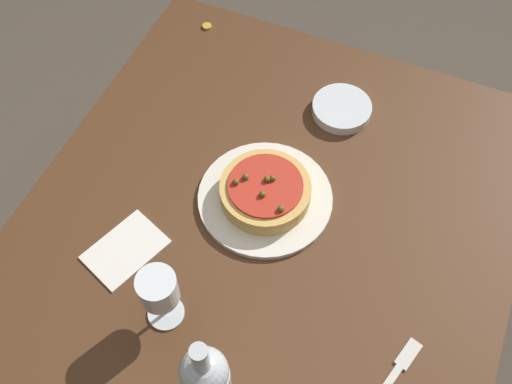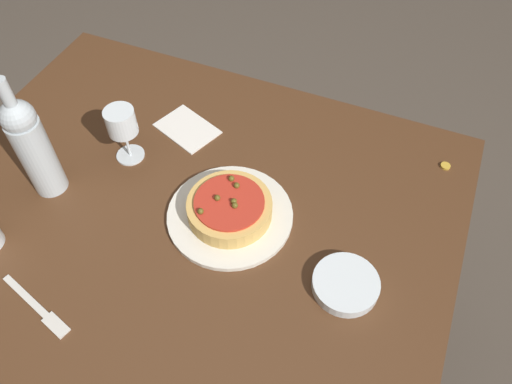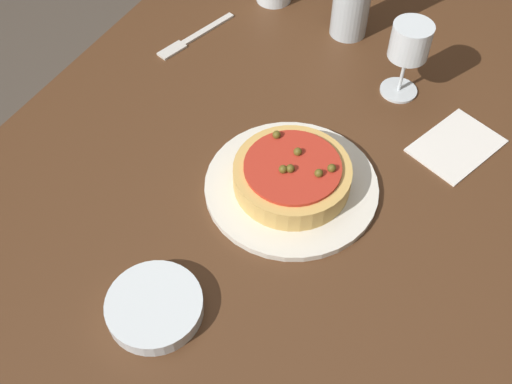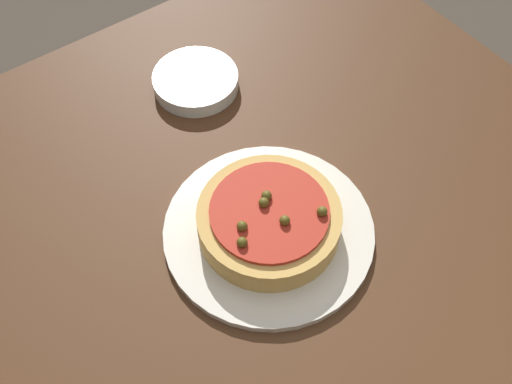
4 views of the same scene
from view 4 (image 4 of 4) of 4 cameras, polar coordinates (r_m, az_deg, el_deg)
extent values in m
cube|color=#4C2D19|center=(0.81, 7.48, -9.07)|extent=(1.25, 1.01, 0.03)
cylinder|color=#4C2D19|center=(1.52, 5.02, 9.84)|extent=(0.06, 0.06, 0.67)
cylinder|color=silver|center=(0.82, 1.21, -3.71)|extent=(0.29, 0.29, 0.01)
cylinder|color=tan|center=(0.80, 1.25, -2.74)|extent=(0.19, 0.19, 0.04)
cylinder|color=#B72D1E|center=(0.78, 1.28, -1.83)|extent=(0.16, 0.16, 0.01)
sphere|color=brown|center=(0.78, 0.75, -1.02)|extent=(0.01, 0.01, 0.01)
sphere|color=brown|center=(0.78, 1.01, -0.35)|extent=(0.01, 0.01, 0.01)
sphere|color=brown|center=(0.76, -1.33, -3.28)|extent=(0.01, 0.01, 0.01)
sphere|color=brown|center=(0.75, -1.34, -4.82)|extent=(0.01, 0.01, 0.01)
sphere|color=brown|center=(0.76, 2.76, -2.73)|extent=(0.01, 0.01, 0.01)
sphere|color=brown|center=(0.77, 6.31, -1.86)|extent=(0.01, 0.01, 0.01)
cylinder|color=silver|center=(0.99, -5.75, 10.46)|extent=(0.14, 0.14, 0.02)
camera|label=1|loc=(0.70, 115.54, 22.55)|focal=42.00mm
camera|label=2|loc=(1.09, 38.01, 62.43)|focal=35.00mm
camera|label=3|loc=(0.91, -54.78, 45.76)|focal=42.00mm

